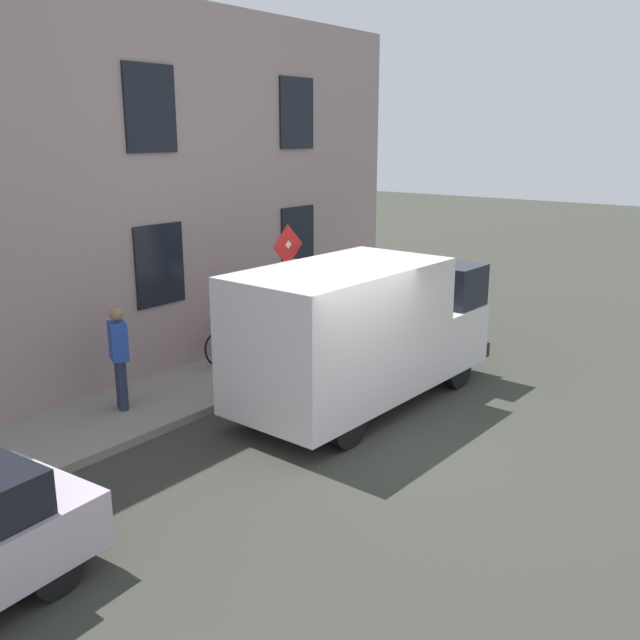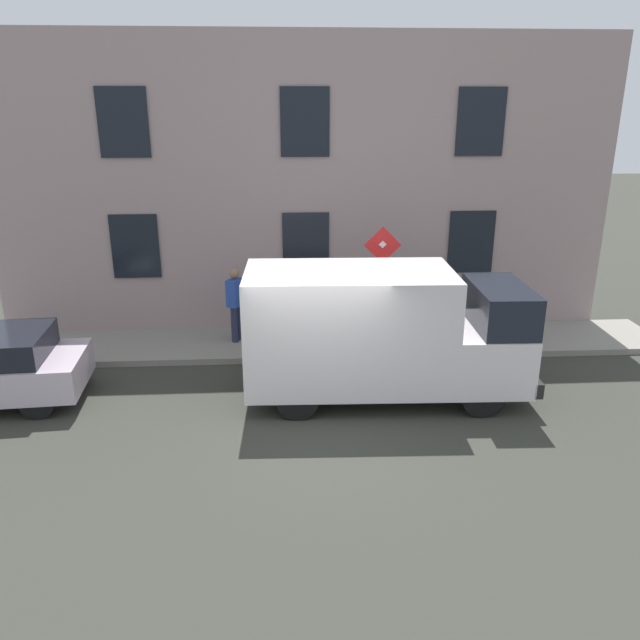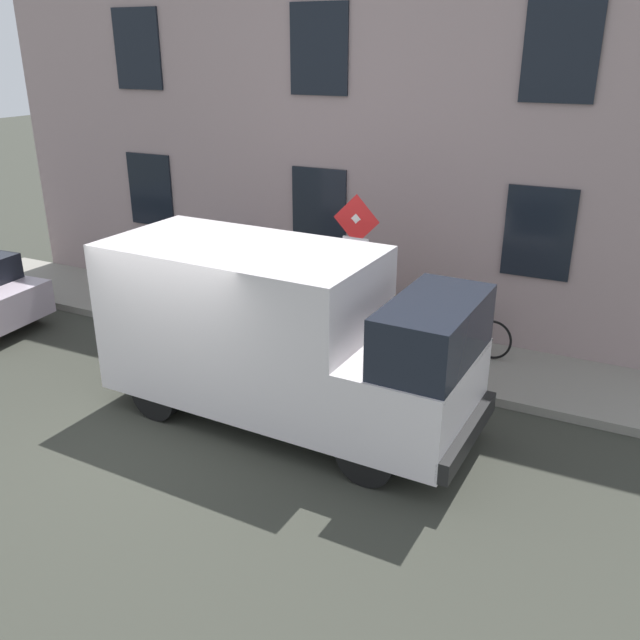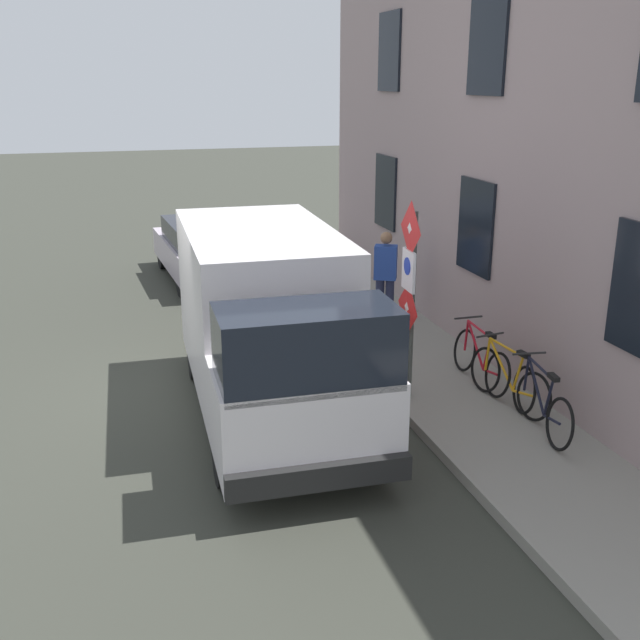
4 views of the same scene
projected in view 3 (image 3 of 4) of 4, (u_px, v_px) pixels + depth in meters
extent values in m
plane|color=#33352D|center=(178.00, 423.00, 9.71)|extent=(80.00, 80.00, 0.00)
cube|color=gray|center=(295.00, 332.00, 12.61)|extent=(2.01, 16.50, 0.14)
cube|color=gray|center=(328.00, 138.00, 12.46)|extent=(0.70, 14.50, 6.90)
cube|color=black|center=(539.00, 233.00, 10.96)|extent=(0.06, 1.10, 1.50)
cube|color=black|center=(319.00, 209.00, 12.62)|extent=(0.06, 1.10, 1.50)
cube|color=black|center=(151.00, 190.00, 14.28)|extent=(0.06, 1.10, 1.50)
cube|color=black|center=(561.00, 50.00, 9.93)|extent=(0.06, 1.10, 1.50)
cube|color=black|center=(319.00, 49.00, 11.59)|extent=(0.06, 1.10, 1.50)
cube|color=black|center=(137.00, 49.00, 13.25)|extent=(0.06, 1.10, 1.50)
cylinder|color=#474C47|center=(356.00, 286.00, 10.82)|extent=(0.09, 0.09, 2.65)
pyramid|color=silver|center=(356.00, 221.00, 10.35)|extent=(0.07, 0.50, 0.50)
pyramid|color=red|center=(356.00, 221.00, 10.36)|extent=(0.05, 0.56, 0.56)
cube|color=white|center=(355.00, 255.00, 10.57)|extent=(0.06, 0.44, 0.56)
cylinder|color=#1933B2|center=(355.00, 252.00, 10.53)|extent=(0.02, 0.24, 0.24)
pyramid|color=silver|center=(354.00, 288.00, 10.76)|extent=(0.07, 0.50, 0.50)
pyramid|color=red|center=(354.00, 288.00, 10.77)|extent=(0.05, 0.56, 0.56)
cube|color=silver|center=(244.00, 320.00, 9.62)|extent=(2.12, 3.86, 2.18)
cube|color=silver|center=(413.00, 395.00, 8.67)|extent=(2.04, 1.46, 1.10)
cube|color=black|center=(433.00, 333.00, 8.24)|extent=(1.95, 1.04, 0.84)
cube|color=black|center=(468.00, 434.00, 8.48)|extent=(2.00, 0.22, 0.28)
cylinder|color=black|center=(418.00, 396.00, 9.68)|extent=(0.24, 0.77, 0.76)
cylinder|color=black|center=(367.00, 456.00, 8.24)|extent=(0.24, 0.77, 0.76)
cylinder|color=black|center=(228.00, 350.00, 11.15)|extent=(0.24, 0.77, 0.76)
cylinder|color=black|center=(156.00, 394.00, 9.71)|extent=(0.24, 0.77, 0.76)
cylinder|color=black|center=(25.00, 306.00, 13.25)|extent=(0.22, 0.61, 0.60)
torus|color=black|center=(435.00, 326.00, 11.85)|extent=(0.21, 0.67, 0.66)
torus|color=black|center=(493.00, 340.00, 11.30)|extent=(0.21, 0.67, 0.66)
cylinder|color=black|center=(454.00, 319.00, 11.60)|extent=(0.11, 0.60, 0.60)
cylinder|color=black|center=(459.00, 305.00, 11.45)|extent=(0.13, 0.73, 0.07)
cylinder|color=black|center=(474.00, 325.00, 11.41)|extent=(0.06, 0.19, 0.55)
cylinder|color=black|center=(480.00, 339.00, 11.43)|extent=(0.09, 0.43, 0.12)
cylinder|color=black|center=(437.00, 313.00, 11.74)|extent=(0.05, 0.09, 0.50)
cube|color=black|center=(480.00, 308.00, 11.26)|extent=(0.11, 0.21, 0.06)
cylinder|color=#262626|center=(440.00, 297.00, 11.62)|extent=(0.46, 0.09, 0.03)
torus|color=black|center=(389.00, 321.00, 12.07)|extent=(0.23, 0.67, 0.66)
torus|color=black|center=(448.00, 328.00, 11.76)|extent=(0.23, 0.67, 0.66)
cylinder|color=orange|center=(408.00, 312.00, 11.89)|extent=(0.12, 0.60, 0.60)
cylinder|color=orange|center=(413.00, 298.00, 11.77)|extent=(0.14, 0.72, 0.07)
cylinder|color=orange|center=(428.00, 316.00, 11.79)|extent=(0.06, 0.19, 0.55)
cylinder|color=orange|center=(435.00, 329.00, 11.84)|extent=(0.10, 0.43, 0.12)
cylinder|color=orange|center=(391.00, 308.00, 11.97)|extent=(0.05, 0.09, 0.50)
cube|color=black|center=(434.00, 299.00, 11.65)|extent=(0.11, 0.21, 0.06)
cylinder|color=#262626|center=(393.00, 293.00, 11.85)|extent=(0.46, 0.10, 0.03)
torus|color=black|center=(349.00, 312.00, 12.48)|extent=(0.18, 0.66, 0.66)
torus|color=black|center=(402.00, 322.00, 12.03)|extent=(0.18, 0.66, 0.66)
cylinder|color=red|center=(366.00, 305.00, 12.26)|extent=(0.05, 0.60, 0.60)
cylinder|color=red|center=(370.00, 291.00, 12.12)|extent=(0.05, 0.73, 0.07)
cylinder|color=red|center=(384.00, 309.00, 12.11)|extent=(0.04, 0.19, 0.55)
cylinder|color=red|center=(391.00, 322.00, 12.13)|extent=(0.04, 0.43, 0.12)
cylinder|color=red|center=(350.00, 300.00, 12.37)|extent=(0.04, 0.09, 0.50)
cube|color=black|center=(389.00, 293.00, 11.96)|extent=(0.08, 0.20, 0.06)
cylinder|color=#262626|center=(352.00, 284.00, 12.25)|extent=(0.46, 0.04, 0.03)
cylinder|color=#262B47|center=(219.00, 293.00, 13.15)|extent=(0.16, 0.16, 0.85)
cylinder|color=#262B47|center=(227.00, 291.00, 13.25)|extent=(0.16, 0.16, 0.85)
cube|color=#2748A5|center=(221.00, 256.00, 12.92)|extent=(0.47, 0.41, 0.62)
sphere|color=#936B4C|center=(220.00, 233.00, 12.75)|extent=(0.22, 0.22, 0.22)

